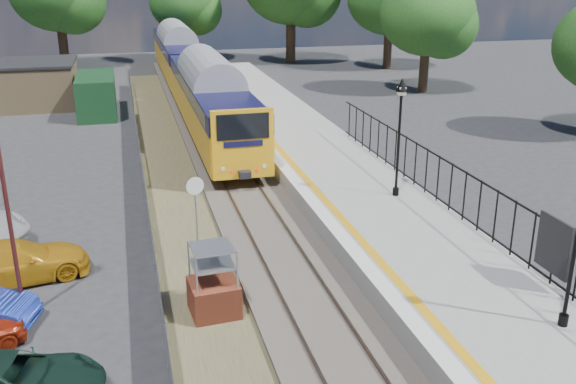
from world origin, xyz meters
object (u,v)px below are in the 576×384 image
object	(u,v)px
train	(190,70)
carpark_lamp	(4,188)
car_green	(8,383)
victorian_lamp_north	(400,110)
brick_plinth	(213,282)
car_yellow	(13,262)
speed_sign	(196,204)

from	to	relation	value
train	carpark_lamp	distance (m)	30.20
train	car_green	distance (m)	34.00
victorian_lamp_north	train	world-z (taller)	victorian_lamp_north
brick_plinth	carpark_lamp	bearing A→B (deg)	167.86
brick_plinth	carpark_lamp	world-z (taller)	carpark_lamp
train	car_yellow	bearing A→B (deg)	-107.70
brick_plinth	carpark_lamp	distance (m)	6.10
victorian_lamp_north	car_green	world-z (taller)	victorian_lamp_north
brick_plinth	car_green	world-z (taller)	brick_plinth
victorian_lamp_north	train	distance (m)	25.11
car_yellow	car_green	bearing A→B (deg)	172.81
train	brick_plinth	distance (m)	30.36
train	brick_plinth	bearing A→B (deg)	-95.13
brick_plinth	car_green	distance (m)	5.82
speed_sign	car_yellow	bearing A→B (deg)	166.60
speed_sign	train	bearing A→B (deg)	70.36
car_yellow	brick_plinth	bearing A→B (deg)	-135.34
victorian_lamp_north	car_green	xyz separation A→B (m)	(-13.08, -8.59, -3.70)
brick_plinth	car_green	size ratio (longest dim) A/B	0.50
victorian_lamp_north	car_yellow	distance (m)	14.44
brick_plinth	victorian_lamp_north	bearing A→B (deg)	35.68
brick_plinth	car_yellow	size ratio (longest dim) A/B	0.47
brick_plinth	carpark_lamp	size ratio (longest dim) A/B	0.31
carpark_lamp	car_green	size ratio (longest dim) A/B	1.60
carpark_lamp	victorian_lamp_north	bearing A→B (deg)	19.21
brick_plinth	speed_sign	world-z (taller)	speed_sign
brick_plinth	car_yellow	xyz separation A→B (m)	(-5.79, 3.58, -0.37)
victorian_lamp_north	train	size ratio (longest dim) A/B	0.11
carpark_lamp	speed_sign	bearing A→B (deg)	25.44
victorian_lamp_north	brick_plinth	bearing A→B (deg)	-144.32
train	speed_sign	bearing A→B (deg)	-95.86
car_green	car_yellow	world-z (taller)	car_yellow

